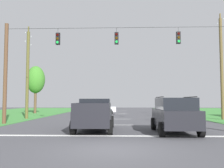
# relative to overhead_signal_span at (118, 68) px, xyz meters

# --- Properties ---
(ground_plane) EXTENTS (120.00, 120.00, 0.00)m
(ground_plane) POSITION_rel_overhead_signal_span_xyz_m (-0.04, -10.20, -4.43)
(ground_plane) COLOR #47474C
(stop_bar_stripe) EXTENTS (15.63, 0.45, 0.01)m
(stop_bar_stripe) POSITION_rel_overhead_signal_span_xyz_m (-0.04, -6.49, -4.43)
(stop_bar_stripe) COLOR white
(stop_bar_stripe) RESTS_ON ground
(lane_dash_0) EXTENTS (2.50, 0.15, 0.01)m
(lane_dash_0) POSITION_rel_overhead_signal_span_xyz_m (-0.04, -0.49, -4.43)
(lane_dash_0) COLOR white
(lane_dash_0) RESTS_ON ground
(lane_dash_1) EXTENTS (2.50, 0.15, 0.01)m
(lane_dash_1) POSITION_rel_overhead_signal_span_xyz_m (-0.04, 5.75, -4.43)
(lane_dash_1) COLOR white
(lane_dash_1) RESTS_ON ground
(lane_dash_2) EXTENTS (2.50, 0.15, 0.01)m
(lane_dash_2) POSITION_rel_overhead_signal_span_xyz_m (-0.04, 15.46, -4.43)
(lane_dash_2) COLOR white
(lane_dash_2) RESTS_ON ground
(lane_dash_3) EXTENTS (2.50, 0.15, 0.01)m
(lane_dash_3) POSITION_rel_overhead_signal_span_xyz_m (-0.04, 17.67, -4.43)
(lane_dash_3) COLOR white
(lane_dash_3) RESTS_ON ground
(lane_dash_4) EXTENTS (2.50, 0.15, 0.01)m
(lane_dash_4) POSITION_rel_overhead_signal_span_xyz_m (-0.04, 25.67, -4.43)
(lane_dash_4) COLOR white
(lane_dash_4) RESTS_ON ground
(overhead_signal_span) EXTENTS (18.26, 0.31, 8.07)m
(overhead_signal_span) POSITION_rel_overhead_signal_span_xyz_m (0.00, 0.00, 0.00)
(overhead_signal_span) COLOR brown
(overhead_signal_span) RESTS_ON ground
(pickup_truck) EXTENTS (2.36, 5.44, 1.95)m
(pickup_truck) POSITION_rel_overhead_signal_span_xyz_m (-1.35, -4.13, -3.47)
(pickup_truck) COLOR black
(pickup_truck) RESTS_ON ground
(suv_black) EXTENTS (2.21, 4.80, 2.05)m
(suv_black) POSITION_rel_overhead_signal_span_xyz_m (3.29, -5.28, -3.37)
(suv_black) COLOR black
(suv_black) RESTS_ON ground
(distant_car_crossing_white) EXTENTS (4.36, 2.14, 1.52)m
(distant_car_crossing_white) POSITION_rel_overhead_signal_span_xyz_m (-2.60, 15.10, -3.65)
(distant_car_crossing_white) COLOR silver
(distant_car_crossing_white) RESTS_ON ground
(utility_pole_mid_right) EXTENTS (0.30, 1.54, 10.46)m
(utility_pole_mid_right) POSITION_rel_overhead_signal_span_xyz_m (10.10, 5.11, 0.68)
(utility_pole_mid_right) COLOR brown
(utility_pole_mid_right) RESTS_ON ground
(utility_pole_near_left) EXTENTS (0.31, 1.68, 9.50)m
(utility_pole_near_left) POSITION_rel_overhead_signal_span_xyz_m (-9.29, 5.59, 0.27)
(utility_pole_near_left) COLOR brown
(utility_pole_near_left) RESTS_ON ground
(tree_roadside_right) EXTENTS (2.66, 2.66, 6.89)m
(tree_roadside_right) POSITION_rel_overhead_signal_span_xyz_m (-12.18, 16.53, 0.42)
(tree_roadside_right) COLOR brown
(tree_roadside_right) RESTS_ON ground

